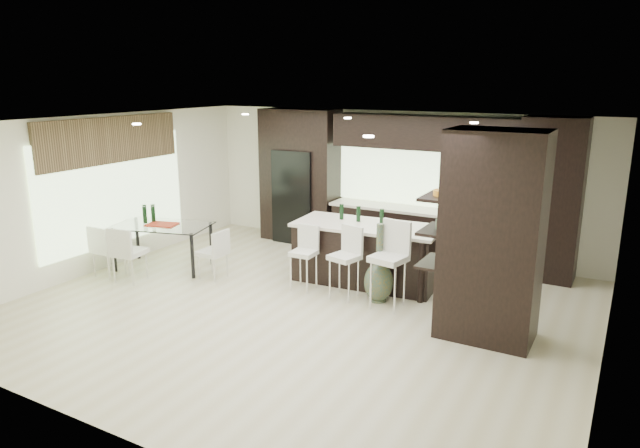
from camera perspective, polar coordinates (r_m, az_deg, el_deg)
The scene contains 22 objects.
ground at distance 8.50m, azimuth -2.00°, elevation -8.41°, with size 8.00×8.00×0.00m, color beige.
back_wall at distance 11.15m, azimuth 7.31°, elevation 4.23°, with size 8.00×0.02×2.70m, color white.
left_wall at distance 10.67m, azimuth -20.80°, elevation 2.95°, with size 0.02×7.00×2.70m, color white.
right_wall at distance 6.97m, azimuth 27.37°, elevation -3.47°, with size 0.02×7.00×2.70m, color white.
ceiling at distance 7.86m, azimuth -2.17°, elevation 10.05°, with size 8.00×7.00×0.02m, color white.
window_left at distance 10.77m, azimuth -19.86°, elevation 3.13°, with size 0.04×3.20×1.90m, color #B2D199.
window_back at distance 10.87m, azimuth 10.21°, elevation 4.94°, with size 3.40×0.04×1.20m, color #B2D199.
stone_accent at distance 10.62m, azimuth -20.16°, elevation 7.88°, with size 0.08×3.00×0.80m, color brown.
ceiling_spots at distance 8.08m, azimuth -1.23°, elevation 10.03°, with size 4.00×3.00×0.02m, color white.
back_cabinetry at distance 10.67m, azimuth 9.14°, elevation 3.71°, with size 6.80×0.68×2.70m, color black.
refrigerator at distance 11.73m, azimuth -2.10°, elevation 2.85°, with size 0.90×0.68×1.90m, color black.
partition_column at distance 7.50m, azimuth 16.83°, elevation -1.26°, with size 1.20×0.80×2.70m, color black.
kitchen_island at distance 9.42m, azimuth 4.68°, elevation -2.94°, with size 2.38×1.02×0.99m, color black.
stool_left at distance 9.09m, azimuth -1.64°, elevation -4.06°, with size 0.37×0.37×0.84m, color silver.
stool_mid at distance 8.73m, azimuth 2.44°, elevation -4.61°, with size 0.40×0.40×0.90m, color silver.
stool_right at distance 8.40m, azimuth 6.82°, elevation -4.99°, with size 0.46×0.46×1.04m, color silver.
bench at distance 9.34m, azimuth 5.94°, elevation -4.85°, with size 1.19×0.46×0.46m, color black.
floor_vase at distance 8.60m, azimuth 5.93°, elevation -3.91°, with size 0.44×0.44×1.21m, color #3F4C36, non-canonical shape.
dining_table at distance 10.49m, azimuth -15.38°, elevation -2.18°, with size 1.65×0.93×0.79m, color white.
chair_near at distance 9.97m, azimuth -18.51°, elevation -3.05°, with size 0.47×0.47×0.87m, color silver.
chair_far at distance 10.36m, azimuth -20.38°, elevation -2.70°, with size 0.45×0.45×0.82m, color silver.
chair_end at distance 9.76m, azimuth -10.68°, elevation -3.16°, with size 0.42×0.42×0.78m, color silver.
Camera 1 is at (4.08, -6.69, 3.30)m, focal length 32.00 mm.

